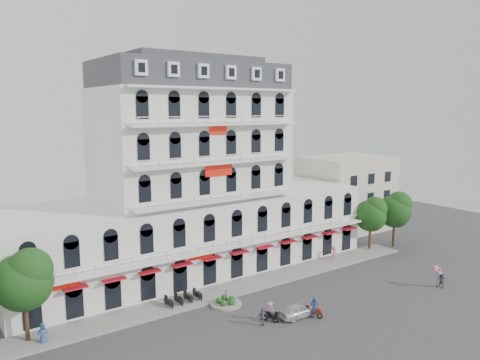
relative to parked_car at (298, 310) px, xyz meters
name	(u,v)px	position (x,y,z in m)	size (l,w,h in m)	color
ground	(287,319)	(-1.07, 0.28, -0.67)	(120.00, 120.00, 0.00)	#38383A
sidewalk	(234,288)	(-1.07, 9.28, -0.59)	(53.00, 4.00, 0.16)	gray
main_building	(192,189)	(-1.07, 18.28, 9.29)	(45.00, 15.00, 25.80)	silver
flank_building_east	(346,193)	(28.93, 20.28, 5.33)	(14.00, 10.00, 12.00)	beige
traffic_island	(226,303)	(-4.07, 6.29, -0.42)	(3.20, 3.20, 1.60)	gray
parked_scooter_row	(184,304)	(-7.42, 9.08, -0.67)	(4.40, 1.80, 1.10)	black
tree_west_inner	(24,278)	(-22.02, 9.77, 5.01)	(4.76, 4.76, 8.25)	#382314
tree_east_inner	(371,213)	(22.98, 10.27, 4.54)	(4.40, 4.37, 7.57)	#382314
tree_east_outer	(395,209)	(26.98, 9.27, 4.88)	(4.65, 4.65, 8.05)	#382314
parked_car	(298,310)	(0.00, 0.00, 0.00)	(1.59, 3.95, 1.35)	silver
rider_east	(314,307)	(1.21, -0.95, 0.34)	(1.01, 1.56, 2.06)	maroon
rider_center	(270,311)	(-2.76, 0.83, 0.32)	(0.96, 1.58, 1.93)	black
pedestrian_left	(43,334)	(-21.07, 8.65, 0.25)	(0.90, 0.59, 1.84)	#2B4F82
pedestrian_mid	(262,317)	(-3.87, 0.56, 0.17)	(0.99, 0.41, 1.69)	#5A5C62
pedestrian_right	(334,254)	(15.17, 9.78, 0.28)	(1.24, 0.71, 1.91)	#D06E7E
balloon_vendor	(440,277)	(17.87, -3.63, 0.58)	(1.33, 1.28, 2.45)	#4E4E54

